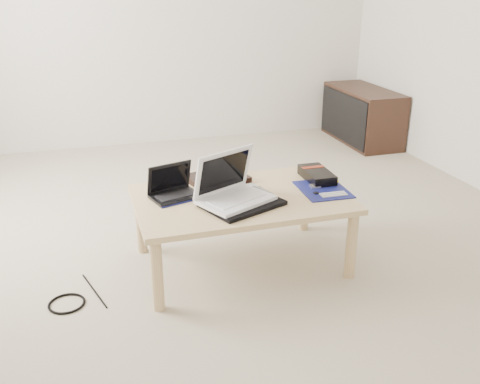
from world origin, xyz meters
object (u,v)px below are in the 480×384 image
object	(u,v)px
coffee_table	(241,205)
media_cabinet	(362,115)
netbook	(174,190)
gpu_box	(317,175)
white_laptop	(232,190)

from	to	relation	value
coffee_table	media_cabinet	distance (m)	2.62
netbook	coffee_table	bearing A→B (deg)	-16.47
coffee_table	netbook	bearing A→B (deg)	163.53
gpu_box	netbook	bearing A→B (deg)	-179.39
netbook	white_laptop	bearing A→B (deg)	-33.03
gpu_box	white_laptop	bearing A→B (deg)	-161.87
netbook	gpu_box	distance (m)	0.82
media_cabinet	gpu_box	bearing A→B (deg)	-125.77
white_laptop	gpu_box	size ratio (longest dim) A/B	1.59
coffee_table	gpu_box	xyz separation A→B (m)	(0.48, 0.11, 0.08)
coffee_table	media_cabinet	world-z (taller)	media_cabinet
media_cabinet	netbook	world-z (taller)	netbook
coffee_table	white_laptop	distance (m)	0.16
media_cabinet	netbook	size ratio (longest dim) A/B	3.19
netbook	white_laptop	distance (m)	0.32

